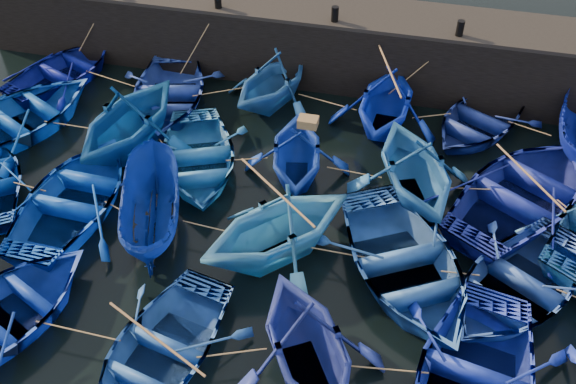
# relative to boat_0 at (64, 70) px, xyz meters

# --- Properties ---
(ground) EXTENTS (120.00, 120.00, 0.00)m
(ground) POSITION_rel_boat_0_xyz_m (9.36, -7.81, -0.47)
(ground) COLOR black
(ground) RESTS_ON ground
(quay_wall) EXTENTS (26.00, 2.50, 2.50)m
(quay_wall) POSITION_rel_boat_0_xyz_m (9.36, 2.69, 0.78)
(quay_wall) COLOR black
(quay_wall) RESTS_ON ground
(quay_top) EXTENTS (26.00, 2.50, 0.12)m
(quay_top) POSITION_rel_boat_0_xyz_m (9.36, 2.69, 2.09)
(quay_top) COLOR black
(quay_top) RESTS_ON quay_wall
(bollard_1) EXTENTS (0.24, 0.24, 0.50)m
(bollard_1) POSITION_rel_boat_0_xyz_m (5.36, 1.79, 2.40)
(bollard_1) COLOR black
(bollard_1) RESTS_ON quay_top
(bollard_2) EXTENTS (0.24, 0.24, 0.50)m
(bollard_2) POSITION_rel_boat_0_xyz_m (9.36, 1.79, 2.40)
(bollard_2) COLOR black
(bollard_2) RESTS_ON quay_top
(bollard_3) EXTENTS (0.24, 0.24, 0.50)m
(bollard_3) POSITION_rel_boat_0_xyz_m (13.36, 1.79, 2.40)
(bollard_3) COLOR black
(bollard_3) RESTS_ON quay_top
(boat_0) EXTENTS (4.68, 5.37, 0.93)m
(boat_0) POSITION_rel_boat_0_xyz_m (0.00, 0.00, 0.00)
(boat_0) COLOR #050E70
(boat_0) RESTS_ON ground
(boat_1) EXTENTS (4.77, 5.80, 1.05)m
(boat_1) POSITION_rel_boat_0_xyz_m (4.19, -0.58, 0.06)
(boat_1) COLOR #223D9D
(boat_1) RESTS_ON ground
(boat_2) EXTENTS (4.43, 4.73, 2.00)m
(boat_2) POSITION_rel_boat_0_xyz_m (7.61, 0.38, 0.53)
(boat_2) COLOR #21599A
(boat_2) RESTS_ON ground
(boat_3) EXTENTS (3.77, 4.29, 2.15)m
(boat_3) POSITION_rel_boat_0_xyz_m (11.45, -0.08, 0.61)
(boat_3) COLOR #0D2CD3
(boat_3) RESTS_ON ground
(boat_4) EXTENTS (4.89, 5.39, 0.92)m
(boat_4) POSITION_rel_boat_0_xyz_m (14.44, 0.46, -0.01)
(boat_4) COLOR navy
(boat_4) RESTS_ON ground
(boat_6) EXTENTS (5.91, 6.59, 1.12)m
(boat_6) POSITION_rel_boat_0_xyz_m (0.10, -3.06, 0.10)
(boat_6) COLOR #083E97
(boat_6) RESTS_ON ground
(boat_7) EXTENTS (4.76, 5.25, 2.40)m
(boat_7) POSITION_rel_boat_0_xyz_m (4.00, -3.06, 0.74)
(boat_7) COLOR navy
(boat_7) RESTS_ON ground
(boat_8) EXTENTS (4.93, 5.65, 0.98)m
(boat_8) POSITION_rel_boat_0_xyz_m (6.31, -3.55, 0.02)
(boat_8) COLOR blue
(boat_8) RESTS_ON ground
(boat_9) EXTENTS (3.88, 4.27, 1.94)m
(boat_9) POSITION_rel_boat_0_xyz_m (9.27, -3.13, 0.50)
(boat_9) COLOR #0F319F
(boat_9) RESTS_ON ground
(boat_10) EXTENTS (5.10, 5.42, 2.27)m
(boat_10) POSITION_rel_boat_0_xyz_m (12.69, -3.22, 0.67)
(boat_10) COLOR #1F5DA2
(boat_10) RESTS_ON ground
(boat_11) EXTENTS (6.50, 7.06, 1.20)m
(boat_11) POSITION_rel_boat_0_xyz_m (15.72, -2.99, 0.13)
(boat_11) COLOR navy
(boat_11) RESTS_ON ground
(boat_14) EXTENTS (3.79, 5.22, 1.06)m
(boat_14) POSITION_rel_boat_0_xyz_m (3.62, -6.03, 0.07)
(boat_14) COLOR #093CB2
(boat_14) RESTS_ON ground
(boat_15) EXTENTS (2.84, 4.45, 1.61)m
(boat_15) POSITION_rel_boat_0_xyz_m (5.98, -6.23, 0.34)
(boat_15) COLOR navy
(boat_15) RESTS_ON ground
(boat_16) EXTENTS (5.68, 5.69, 2.27)m
(boat_16) POSITION_rel_boat_0_xyz_m (9.51, -6.36, 0.67)
(boat_16) COLOR #347ED0
(boat_16) RESTS_ON ground
(boat_17) EXTENTS (6.10, 6.67, 1.13)m
(boat_17) POSITION_rel_boat_0_xyz_m (12.78, -6.36, 0.10)
(boat_17) COLOR #22539D
(boat_17) RESTS_ON ground
(boat_18) EXTENTS (5.56, 6.00, 1.01)m
(boat_18) POSITION_rel_boat_0_xyz_m (15.50, -6.27, 0.04)
(boat_18) COLOR #244793
(boat_18) RESTS_ON ground
(boat_21) EXTENTS (5.16, 5.86, 1.01)m
(boat_21) POSITION_rel_boat_0_xyz_m (3.87, -10.10, 0.04)
(boat_21) COLOR navy
(boat_21) RESTS_ON ground
(boat_22) EXTENTS (4.06, 5.06, 0.94)m
(boat_22) POSITION_rel_boat_0_xyz_m (7.77, -10.12, 0.00)
(boat_22) COLOR #1C4A95
(boat_22) RESTS_ON ground
(boat_23) EXTENTS (5.07, 5.25, 2.12)m
(boat_23) POSITION_rel_boat_0_xyz_m (10.99, -9.55, 0.59)
(boat_23) COLOR navy
(boat_23) RESTS_ON ground
(boat_24) EXTENTS (4.61, 5.80, 1.08)m
(boat_24) POSITION_rel_boat_0_xyz_m (14.51, -9.31, 0.08)
(boat_24) COLOR navy
(boat_24) RESTS_ON ground
(wooden_crate) EXTENTS (0.55, 0.41, 0.26)m
(wooden_crate) POSITION_rel_boat_0_xyz_m (9.57, -3.13, 1.61)
(wooden_crate) COLOR olive
(wooden_crate) RESTS_ON boat_9
(mooring_ropes) EXTENTS (17.57, 11.85, 2.10)m
(mooring_ropes) POSITION_rel_boat_0_xyz_m (8.90, -2.75, 0.42)
(mooring_ropes) COLOR tan
(mooring_ropes) RESTS_ON ground
(loose_oars) EXTENTS (10.21, 12.13, 1.40)m
(loose_oars) POSITION_rel_boat_0_xyz_m (11.11, -4.89, 1.20)
(loose_oars) COLOR #99724C
(loose_oars) RESTS_ON ground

